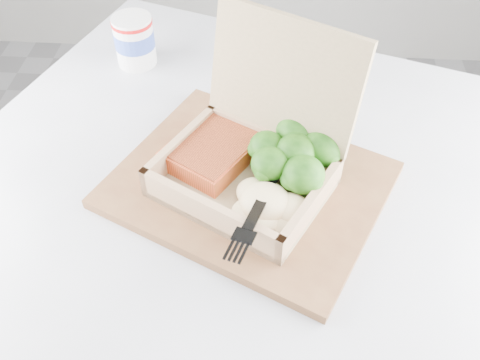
# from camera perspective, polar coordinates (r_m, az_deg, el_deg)

# --- Properties ---
(cafe_table) EXTENTS (1.00, 1.00, 0.72)m
(cafe_table) POSITION_cam_1_polar(r_m,az_deg,el_deg) (0.85, -0.68, -9.69)
(cafe_table) COLOR black
(cafe_table) RESTS_ON floor
(serving_tray) EXTENTS (0.41, 0.38, 0.01)m
(serving_tray) POSITION_cam_1_polar(r_m,az_deg,el_deg) (0.70, 0.90, -0.51)
(serving_tray) COLOR brown
(serving_tray) RESTS_ON cafe_table
(takeout_container) EXTENTS (0.27, 0.26, 0.19)m
(takeout_container) POSITION_cam_1_polar(r_m,az_deg,el_deg) (0.67, 1.71, 3.48)
(takeout_container) COLOR #9E865F
(takeout_container) RESTS_ON serving_tray
(salmon_fillet) EXTENTS (0.14, 0.15, 0.03)m
(salmon_fillet) POSITION_cam_1_polar(r_m,az_deg,el_deg) (0.70, -2.71, 3.38)
(salmon_fillet) COLOR #D44B29
(salmon_fillet) RESTS_ON takeout_container
(broccoli_pile) EXTENTS (0.13, 0.13, 0.05)m
(broccoli_pile) POSITION_cam_1_polar(r_m,az_deg,el_deg) (0.68, 5.86, 2.25)
(broccoli_pile) COLOR #3A7F1C
(broccoli_pile) RESTS_ON takeout_container
(mashed_potatoes) EXTENTS (0.10, 0.09, 0.03)m
(mashed_potatoes) POSITION_cam_1_polar(r_m,az_deg,el_deg) (0.63, 2.69, -2.38)
(mashed_potatoes) COLOR beige
(mashed_potatoes) RESTS_ON takeout_container
(plastic_fork) EXTENTS (0.06, 0.17, 0.02)m
(plastic_fork) POSITION_cam_1_polar(r_m,az_deg,el_deg) (0.63, 3.17, -0.42)
(plastic_fork) COLOR black
(plastic_fork) RESTS_ON mashed_potatoes
(paper_cup) EXTENTS (0.07, 0.07, 0.08)m
(paper_cup) POSITION_cam_1_polar(r_m,az_deg,el_deg) (0.92, -11.21, 14.50)
(paper_cup) COLOR silver
(paper_cup) RESTS_ON cafe_table
(receipt) EXTENTS (0.11, 0.16, 0.00)m
(receipt) POSITION_cam_1_polar(r_m,az_deg,el_deg) (0.84, 6.34, 8.21)
(receipt) COLOR white
(receipt) RESTS_ON cafe_table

